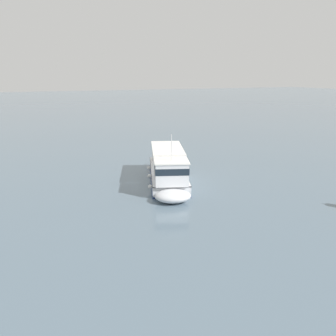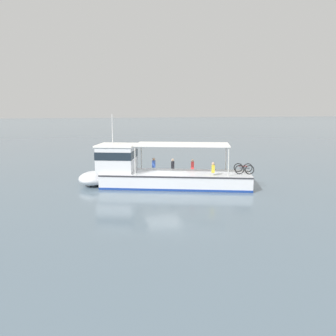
% 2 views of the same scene
% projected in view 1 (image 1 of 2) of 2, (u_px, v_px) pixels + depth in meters
% --- Properties ---
extents(ground_plane, '(400.00, 400.00, 0.00)m').
position_uv_depth(ground_plane, '(176.00, 183.00, 33.76)').
color(ground_plane, slate).
extents(ferry_main, '(7.24, 13.00, 5.32)m').
position_uv_depth(ferry_main, '(169.00, 175.00, 32.71)').
color(ferry_main, silver).
rests_on(ferry_main, ground).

